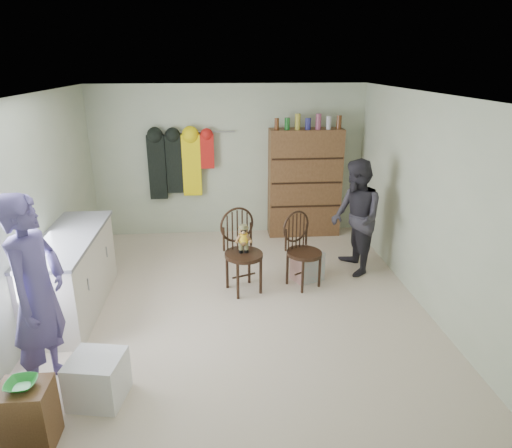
{
  "coord_description": "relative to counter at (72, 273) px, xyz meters",
  "views": [
    {
      "loc": [
        -0.2,
        -5.04,
        2.84
      ],
      "look_at": [
        0.25,
        0.2,
        0.95
      ],
      "focal_mm": 32.0,
      "sensor_mm": 36.0,
      "label": 1
    }
  ],
  "objects": [
    {
      "name": "person_left",
      "position": [
        0.17,
        -1.39,
        0.45
      ],
      "size": [
        0.54,
        0.73,
        1.85
      ],
      "primitive_type": "imported",
      "rotation": [
        0.0,
        0.0,
        1.42
      ],
      "color": "#564B8A",
      "rests_on": "ground"
    },
    {
      "name": "bowl",
      "position": [
        0.24,
        -2.11,
        0.1
      ],
      "size": [
        0.23,
        0.23,
        0.06
      ],
      "primitive_type": "imported",
      "color": "green",
      "rests_on": "stool"
    },
    {
      "name": "room_walls",
      "position": [
        1.95,
        0.53,
        1.11
      ],
      "size": [
        5.0,
        5.0,
        5.0
      ],
      "color": "beige",
      "rests_on": "ground"
    },
    {
      "name": "chair_far",
      "position": [
        2.82,
        0.41,
        0.07
      ],
      "size": [
        0.61,
        0.61,
        1.0
      ],
      "rotation": [
        0.0,
        0.0,
        0.54
      ],
      "color": "black",
      "rests_on": "ground"
    },
    {
      "name": "chair_front",
      "position": [
        2.03,
        0.34,
        0.14
      ],
      "size": [
        0.63,
        0.63,
        1.09
      ],
      "rotation": [
        0.0,
        0.0,
        0.39
      ],
      "color": "black",
      "rests_on": "ground"
    },
    {
      "name": "plastic_tub",
      "position": [
        0.65,
        -1.63,
        -0.26
      ],
      "size": [
        0.52,
        0.5,
        0.43
      ],
      "primitive_type": "cube",
      "rotation": [
        0.0,
        0.0,
        -0.18
      ],
      "color": "white",
      "rests_on": "ground"
    },
    {
      "name": "counter",
      "position": [
        0.0,
        0.0,
        0.0
      ],
      "size": [
        0.64,
        1.86,
        0.94
      ],
      "color": "silver",
      "rests_on": "ground"
    },
    {
      "name": "coat_rack",
      "position": [
        1.12,
        2.38,
        0.78
      ],
      "size": [
        1.42,
        0.12,
        1.09
      ],
      "color": "#99999E",
      "rests_on": "ground"
    },
    {
      "name": "dresser",
      "position": [
        3.2,
        2.3,
        0.44
      ],
      "size": [
        1.2,
        0.39,
        2.05
      ],
      "color": "brown",
      "rests_on": "ground"
    },
    {
      "name": "striped_bag",
      "position": [
        2.93,
        0.54,
        -0.27
      ],
      "size": [
        0.47,
        0.43,
        0.4
      ],
      "primitive_type": "cube",
      "rotation": [
        0.0,
        0.0,
        0.43
      ],
      "color": "#E57F72",
      "rests_on": "ground"
    },
    {
      "name": "person_right",
      "position": [
        3.62,
        0.73,
        0.33
      ],
      "size": [
        0.66,
        0.82,
        1.61
      ],
      "primitive_type": "imported",
      "rotation": [
        0.0,
        0.0,
        -1.51
      ],
      "color": "#2D2B33",
      "rests_on": "ground"
    },
    {
      "name": "stool",
      "position": [
        0.24,
        -2.11,
        -0.2
      ],
      "size": [
        0.38,
        0.33,
        0.54
      ],
      "primitive_type": "cube",
      "color": "brown",
      "rests_on": "ground"
    },
    {
      "name": "ground_plane",
      "position": [
        1.95,
        0.0,
        -0.47
      ],
      "size": [
        5.0,
        5.0,
        0.0
      ],
      "primitive_type": "plane",
      "color": "beige",
      "rests_on": "ground"
    }
  ]
}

